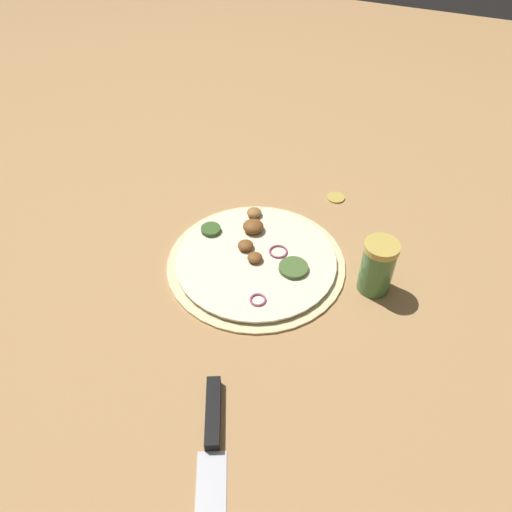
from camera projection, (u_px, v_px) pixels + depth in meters
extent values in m
plane|color=tan|center=(256.00, 264.00, 0.91)|extent=(3.00, 3.00, 0.00)
cylinder|color=beige|center=(256.00, 262.00, 0.90)|extent=(0.32, 0.32, 0.01)
cylinder|color=#EFE5C1|center=(256.00, 259.00, 0.90)|extent=(0.29, 0.29, 0.00)
ellipsoid|color=brown|center=(256.00, 258.00, 0.89)|extent=(0.03, 0.03, 0.01)
cylinder|color=#47662D|center=(294.00, 266.00, 0.88)|extent=(0.05, 0.05, 0.01)
torus|color=#934266|center=(278.00, 252.00, 0.91)|extent=(0.03, 0.03, 0.00)
ellipsoid|color=brown|center=(253.00, 226.00, 0.95)|extent=(0.04, 0.04, 0.02)
torus|color=#A34C70|center=(258.00, 300.00, 0.83)|extent=(0.03, 0.03, 0.00)
cylinder|color=#385B23|center=(211.00, 229.00, 0.95)|extent=(0.04, 0.04, 0.01)
ellipsoid|color=#996633|center=(254.00, 212.00, 0.98)|extent=(0.03, 0.03, 0.01)
ellipsoid|color=brown|center=(246.00, 245.00, 0.91)|extent=(0.03, 0.03, 0.01)
cube|color=black|center=(213.00, 412.00, 0.69)|extent=(0.06, 0.10, 0.02)
cylinder|color=#4C7F42|center=(377.00, 269.00, 0.83)|extent=(0.06, 0.06, 0.09)
cylinder|color=gold|center=(382.00, 247.00, 0.80)|extent=(0.06, 0.06, 0.01)
cylinder|color=gold|center=(336.00, 197.00, 1.04)|extent=(0.04, 0.04, 0.01)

